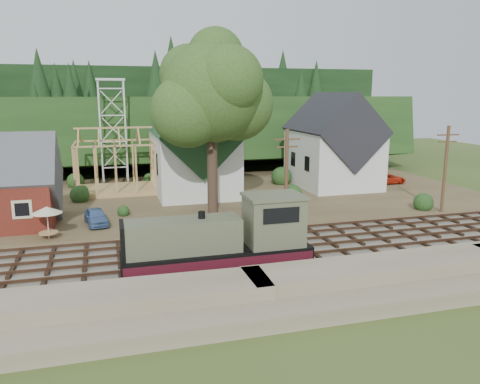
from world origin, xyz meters
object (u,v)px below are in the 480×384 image
object	(u,v)px
locomotive	(224,241)
car_blue	(96,217)
patio_set	(47,211)
car_red	(388,179)

from	to	relation	value
locomotive	car_blue	size ratio (longest dim) A/B	2.88
locomotive	patio_set	distance (m)	14.36
locomotive	patio_set	size ratio (longest dim) A/B	4.69
car_blue	locomotive	bearing A→B (deg)	-67.63
car_blue	patio_set	world-z (taller)	patio_set
car_red	patio_set	bearing A→B (deg)	105.31
locomotive	car_blue	bearing A→B (deg)	122.52
locomotive	car_red	bearing A→B (deg)	40.44
locomotive	patio_set	bearing A→B (deg)	140.17
car_red	patio_set	world-z (taller)	patio_set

